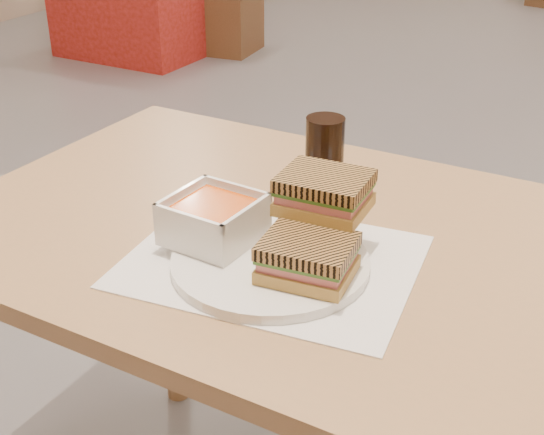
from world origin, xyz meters
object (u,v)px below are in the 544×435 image
at_px(main_table, 334,307).
at_px(soup_bowl, 214,221).
at_px(cola_glass, 324,157).
at_px(plate, 270,262).
at_px(panini_lower, 308,258).
at_px(bg_chair_0r, 226,18).

bearing_deg(main_table, soup_bowl, -146.41).
bearing_deg(cola_glass, plate, -83.66).
relative_size(soup_bowl, panini_lower, 1.05).
height_order(panini_lower, cola_glass, cola_glass).
xyz_separation_m(soup_bowl, cola_glass, (0.07, 0.23, 0.02)).
xyz_separation_m(main_table, soup_bowl, (-0.15, -0.10, 0.16)).
height_order(panini_lower, bg_chair_0r, panini_lower).
xyz_separation_m(plate, panini_lower, (0.06, -0.02, 0.03)).
height_order(main_table, soup_bowl, soup_bowl).
xyz_separation_m(plate, bg_chair_0r, (-2.06, 3.40, -0.54)).
xyz_separation_m(main_table, panini_lower, (0.01, -0.13, 0.16)).
height_order(cola_glass, bg_chair_0r, cola_glass).
relative_size(panini_lower, cola_glass, 0.92).
height_order(main_table, cola_glass, cola_glass).
distance_m(panini_lower, cola_glass, 0.28).
bearing_deg(bg_chair_0r, cola_glass, -57.23).
distance_m(plate, panini_lower, 0.07).
xyz_separation_m(soup_bowl, bg_chair_0r, (-1.96, 3.38, -0.58)).
bearing_deg(cola_glass, soup_bowl, -106.12).
xyz_separation_m(main_table, plate, (-0.05, -0.11, 0.12)).
height_order(main_table, bg_chair_0r, main_table).
bearing_deg(main_table, cola_glass, 120.75).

